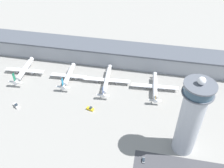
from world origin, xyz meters
TOP-DOWN VIEW (x-y plane):
  - ground_plane at (0.00, 0.00)m, footprint 1000.00×1000.00m
  - terminal_building at (0.00, 70.00)m, footprint 254.27×25.00m
  - control_tower at (69.67, -21.46)m, footprint 18.31×18.31m
  - airplane_gate_alpha at (-72.44, 34.07)m, footprint 36.38×37.96m
  - airplane_gate_bravo at (-29.70, 34.45)m, footprint 32.70×34.71m
  - airplane_gate_charlie at (5.22, 35.22)m, footprint 41.45×42.35m
  - airplane_gate_delta at (47.65, 34.38)m, footprint 40.32×37.11m
  - service_truck_catering at (-60.04, -6.81)m, footprint 6.57×5.88m
  - service_truck_fuel at (-0.89, 1.15)m, footprint 6.18×4.02m
  - car_red_hatchback at (44.89, -36.84)m, footprint 1.92×4.52m

SIDE VIEW (x-z plane):
  - ground_plane at x=0.00m, z-range 0.00..0.00m
  - car_red_hatchback at x=44.89m, z-range -0.17..1.31m
  - service_truck_fuel at x=-0.89m, z-range -0.44..2.43m
  - service_truck_catering at x=-60.04m, z-range -0.48..2.68m
  - airplane_gate_charlie at x=5.22m, z-range -2.17..10.17m
  - airplane_gate_delta at x=47.65m, z-range -1.95..10.24m
  - airplane_gate_bravo at x=-29.70m, z-range -2.48..11.10m
  - airplane_gate_alpha at x=-72.44m, z-range -2.59..11.82m
  - terminal_building at x=0.00m, z-range 0.10..17.65m
  - control_tower at x=69.67m, z-range -0.69..60.36m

